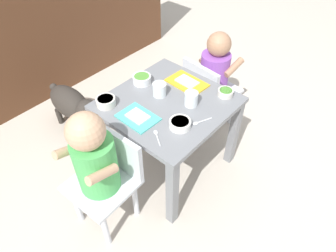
# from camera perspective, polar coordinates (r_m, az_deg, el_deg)

# --- Properties ---
(ground_plane) EXTENTS (7.00, 7.00, 0.00)m
(ground_plane) POSITION_cam_1_polar(r_m,az_deg,el_deg) (1.85, -0.00, -6.91)
(ground_plane) COLOR beige
(kitchen_cabinet_back) EXTENTS (2.26, 0.35, 0.94)m
(kitchen_cabinet_back) POSITION_cam_1_polar(r_m,az_deg,el_deg) (2.41, -24.08, 16.53)
(kitchen_cabinet_back) COLOR #56331E
(kitchen_cabinet_back) RESTS_ON ground
(dining_table) EXTENTS (0.59, 0.57, 0.47)m
(dining_table) POSITION_cam_1_polar(r_m,az_deg,el_deg) (1.57, -0.00, 2.22)
(dining_table) COLOR slate
(dining_table) RESTS_ON ground
(seated_child_left) EXTENTS (0.29, 0.29, 0.70)m
(seated_child_left) POSITION_cam_1_polar(r_m,az_deg,el_deg) (1.33, -13.01, -6.37)
(seated_child_left) COLOR silver
(seated_child_left) RESTS_ON ground
(seated_child_right) EXTENTS (0.31, 0.31, 0.65)m
(seated_child_right) POSITION_cam_1_polar(r_m,az_deg,el_deg) (1.87, 8.48, 9.91)
(seated_child_right) COLOR silver
(seated_child_right) RESTS_ON ground
(dog) EXTENTS (0.18, 0.47, 0.31)m
(dog) POSITION_cam_1_polar(r_m,az_deg,el_deg) (2.02, -17.32, 3.89)
(dog) COLOR #332D28
(dog) RESTS_ON ground
(food_tray_left) EXTENTS (0.14, 0.19, 0.02)m
(food_tray_left) POSITION_cam_1_polar(r_m,az_deg,el_deg) (1.43, -5.65, 1.64)
(food_tray_left) COLOR #4CC6BC
(food_tray_left) RESTS_ON dining_table
(food_tray_right) EXTENTS (0.15, 0.22, 0.02)m
(food_tray_right) POSITION_cam_1_polar(r_m,az_deg,el_deg) (1.64, 3.56, 8.11)
(food_tray_right) COLOR gold
(food_tray_right) RESTS_ON dining_table
(water_cup_left) EXTENTS (0.07, 0.07, 0.07)m
(water_cup_left) POSITION_cam_1_polar(r_m,az_deg,el_deg) (1.54, -1.60, 6.71)
(water_cup_left) COLOR white
(water_cup_left) RESTS_ON dining_table
(water_cup_right) EXTENTS (0.07, 0.07, 0.07)m
(water_cup_right) POSITION_cam_1_polar(r_m,az_deg,el_deg) (1.48, 4.33, 4.93)
(water_cup_right) COLOR white
(water_cup_right) RESTS_ON dining_table
(cereal_bowl_right_side) EXTENTS (0.09, 0.09, 0.04)m
(cereal_bowl_right_side) POSITION_cam_1_polar(r_m,az_deg,el_deg) (1.51, -11.52, 4.51)
(cereal_bowl_right_side) COLOR silver
(cereal_bowl_right_side) RESTS_ON dining_table
(veggie_bowl_near) EXTENTS (0.08, 0.08, 0.03)m
(veggie_bowl_near) POSITION_cam_1_polar(r_m,az_deg,el_deg) (1.57, 10.68, 6.17)
(veggie_bowl_near) COLOR silver
(veggie_bowl_near) RESTS_ON dining_table
(veggie_bowl_far) EXTENTS (0.10, 0.10, 0.04)m
(veggie_bowl_far) POSITION_cam_1_polar(r_m,az_deg,el_deg) (1.64, -4.90, 8.72)
(veggie_bowl_far) COLOR white
(veggie_bowl_far) RESTS_ON dining_table
(cereal_bowl_left_side) EXTENTS (0.10, 0.10, 0.03)m
(cereal_bowl_left_side) POSITION_cam_1_polar(r_m,az_deg,el_deg) (1.37, 2.25, 0.45)
(cereal_bowl_left_side) COLOR white
(cereal_bowl_left_side) RESTS_ON dining_table
(spoon_by_left_tray) EXTENTS (0.10, 0.05, 0.01)m
(spoon_by_left_tray) POSITION_cam_1_polar(r_m,az_deg,el_deg) (1.41, 6.05, 0.79)
(spoon_by_left_tray) COLOR silver
(spoon_by_left_tray) RESTS_ON dining_table
(spoon_by_right_tray) EXTENTS (0.07, 0.09, 0.01)m
(spoon_by_right_tray) POSITION_cam_1_polar(r_m,az_deg,el_deg) (1.34, -2.07, -1.89)
(spoon_by_right_tray) COLOR silver
(spoon_by_right_tray) RESTS_ON dining_table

